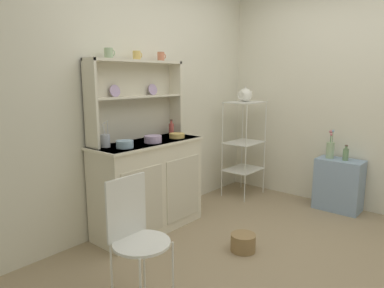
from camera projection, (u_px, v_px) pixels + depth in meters
name	position (u px, v px, depth m)	size (l,w,h in m)	color
ground_plane	(294.00, 265.00, 2.78)	(3.84, 3.84, 0.00)	#998466
wall_back	(149.00, 98.00, 3.58)	(3.84, 0.05, 2.50)	silver
wall_right	(365.00, 97.00, 3.76)	(0.05, 3.84, 2.50)	silver
hutch_cabinet	(149.00, 185.00, 3.36)	(1.12, 0.45, 0.87)	silver
hutch_shelf_unit	(134.00, 94.00, 3.31)	(1.04, 0.18, 0.75)	beige
bakers_rack	(244.00, 138.00, 4.32)	(0.47, 0.35, 1.17)	silver
side_shelf_blue	(339.00, 185.00, 3.90)	(0.28, 0.48, 0.57)	#849EBC
wire_chair	(135.00, 230.00, 2.20)	(0.36, 0.36, 0.85)	white
floor_basket	(243.00, 243.00, 3.00)	(0.21, 0.21, 0.15)	#93754C
cup_sage_0	(109.00, 53.00, 2.98)	(0.09, 0.07, 0.09)	#9EB78E
cup_gold_1	(137.00, 55.00, 3.22)	(0.09, 0.07, 0.08)	#DBB760
cup_terracotta_2	(161.00, 57.00, 3.45)	(0.08, 0.07, 0.09)	#C67556
bowl_mixing_large	(125.00, 144.00, 2.98)	(0.15, 0.15, 0.06)	#8EB2D1
bowl_floral_medium	(153.00, 139.00, 3.23)	(0.16, 0.16, 0.06)	#B79ECC
bowl_cream_small	(177.00, 136.00, 3.47)	(0.15, 0.15, 0.05)	#DBB760
jam_bottle	(171.00, 129.00, 3.63)	(0.05, 0.05, 0.16)	#B74C47
utensil_jar	(105.00, 140.00, 3.01)	(0.08, 0.08, 0.23)	#B2B7C6
porcelain_teapot	(245.00, 95.00, 4.23)	(0.25, 0.16, 0.18)	white
flower_vase	(330.00, 149.00, 3.90)	(0.08, 0.08, 0.32)	#9EB78E
oil_bottle	(346.00, 154.00, 3.80)	(0.06, 0.06, 0.17)	#6B8C60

